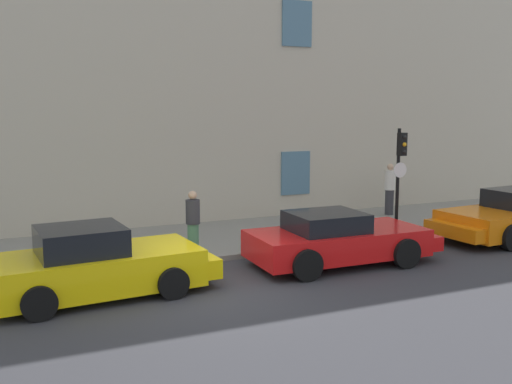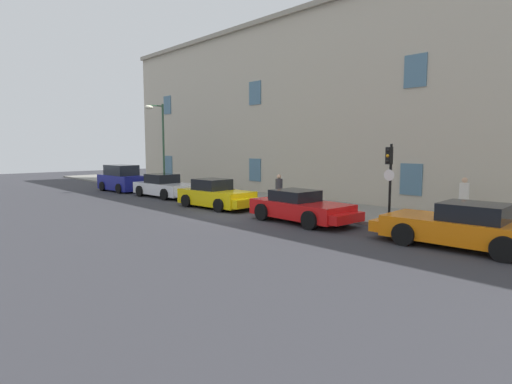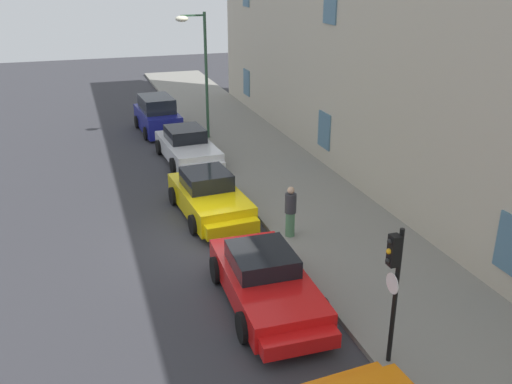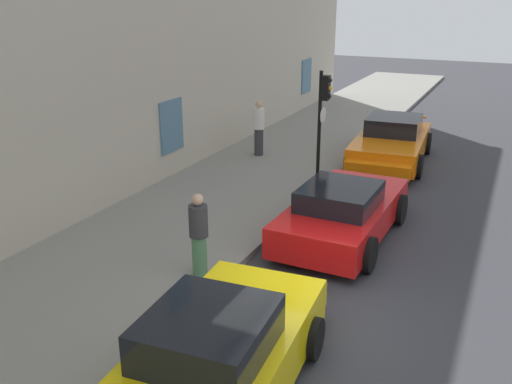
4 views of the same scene
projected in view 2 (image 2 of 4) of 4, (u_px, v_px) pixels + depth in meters
The scene contains 12 objects.
ground_plane at pixel (234, 214), 19.92m from camera, with size 80.00×80.00×0.00m, color #333338.
sidewalk at pixel (294, 204), 22.74m from camera, with size 60.00×4.37×0.14m, color gray.
building_facade at pixel (338, 104), 24.67m from camera, with size 41.27×3.65×11.16m.
sportscar_red_lead at pixel (166, 187), 26.33m from camera, with size 4.95×2.37×1.43m.
sportscar_yellow_flank at pixel (218, 196), 21.74m from camera, with size 4.63×2.35×1.47m.
sportscar_white_middle at pixel (303, 208), 17.52m from camera, with size 4.78×2.22×1.32m.
sportscar_tail_end at pixel (457, 227), 13.29m from camera, with size 5.13×2.53×1.43m.
hatchback_parked at pixel (122, 179), 29.75m from camera, with size 4.02×2.11×1.86m.
traffic_light at pixel (389, 170), 16.26m from camera, with size 0.44×0.36×3.11m.
street_lamp at pixel (158, 131), 28.93m from camera, with size 0.44×1.42×5.93m.
pedestrian_admiring at pixel (464, 199), 16.94m from camera, with size 0.45×0.45×1.79m.
pedestrian_strolling at pixel (279, 190), 21.12m from camera, with size 0.44×0.44×1.64m.
Camera 2 is at (15.23, -12.54, 3.16)m, focal length 29.58 mm.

